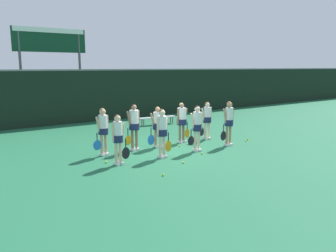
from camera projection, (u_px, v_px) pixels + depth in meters
name	position (u px, v px, depth m)	size (l,w,h in m)	color
ground_plane	(168.00, 150.00, 12.51)	(140.00, 140.00, 0.00)	#216642
fence_windscreen	(91.00, 96.00, 18.64)	(60.00, 0.08, 3.00)	black
scoreboard	(51.00, 49.00, 18.16)	(3.95, 0.15, 5.24)	#515156
bench_courtside	(157.00, 118.00, 17.94)	(2.16, 0.62, 0.42)	#B2B2B7
player_0	(118.00, 136.00, 10.50)	(0.62, 0.33, 1.64)	beige
player_1	(162.00, 129.00, 11.30)	(0.64, 0.37, 1.71)	beige
player_2	(197.00, 125.00, 12.18)	(0.62, 0.34, 1.72)	beige
player_3	(229.00, 120.00, 13.04)	(0.63, 0.34, 1.79)	tan
player_4	(103.00, 128.00, 11.57)	(0.64, 0.35, 1.71)	tan
player_5	(134.00, 123.00, 12.28)	(0.66, 0.39, 1.77)	#8C664C
player_6	(158.00, 124.00, 12.80)	(0.69, 0.41, 1.61)	tan
player_7	(182.00, 119.00, 13.59)	(0.68, 0.41, 1.67)	#8C664C
player_8	(207.00, 118.00, 14.22)	(0.62, 0.35, 1.64)	beige
tennis_ball_0	(183.00, 162.00, 10.76)	(0.07, 0.07, 0.07)	#CCE033
tennis_ball_1	(248.00, 139.00, 14.21)	(0.07, 0.07, 0.07)	#CCE033
tennis_ball_2	(163.00, 175.00, 9.53)	(0.07, 0.07, 0.07)	#CCE033
tennis_ball_3	(106.00, 162.00, 10.81)	(0.07, 0.07, 0.07)	#CCE033
tennis_ball_4	(198.00, 142.00, 13.74)	(0.07, 0.07, 0.07)	#CCE033
tennis_ball_5	(120.00, 159.00, 11.12)	(0.07, 0.07, 0.07)	#CCE033
tennis_ball_6	(135.00, 144.00, 13.38)	(0.07, 0.07, 0.07)	#CCE033
tennis_ball_7	(180.00, 146.00, 13.03)	(0.07, 0.07, 0.07)	#CCE033
tennis_ball_8	(154.00, 138.00, 14.38)	(0.07, 0.07, 0.07)	#CCE033
tennis_ball_9	(202.00, 153.00, 11.91)	(0.07, 0.07, 0.07)	#CCE033
tennis_ball_10	(246.00, 141.00, 13.88)	(0.07, 0.07, 0.07)	#CCE033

